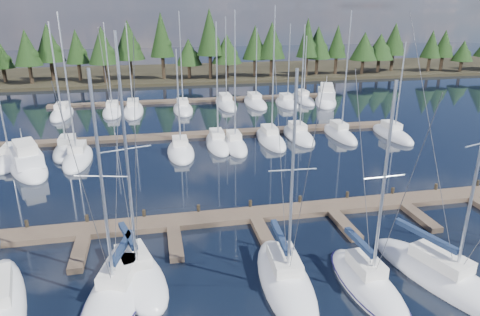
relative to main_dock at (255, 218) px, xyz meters
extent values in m
plane|color=black|center=(0.00, 12.64, -0.20)|extent=(260.00, 260.00, 0.00)
cube|color=black|center=(0.00, 72.64, 0.10)|extent=(220.00, 30.00, 0.60)
cube|color=brown|center=(0.00, 0.64, 0.00)|extent=(44.00, 2.00, 0.40)
cube|color=brown|center=(-12.00, -2.36, 0.00)|extent=(0.90, 4.00, 0.40)
cube|color=brown|center=(-6.00, -2.36, 0.00)|extent=(0.90, 4.00, 0.40)
cube|color=brown|center=(0.00, -2.36, 0.00)|extent=(0.90, 4.00, 0.40)
cube|color=brown|center=(6.00, -2.36, 0.00)|extent=(0.90, 4.00, 0.40)
cube|color=brown|center=(12.00, -2.36, 0.00)|extent=(0.90, 4.00, 0.40)
cylinder|color=#2C2418|center=(-16.00, 1.64, 0.25)|extent=(0.26, 0.26, 0.90)
cylinder|color=#2C2418|center=(-12.00, 1.64, 0.25)|extent=(0.26, 0.26, 0.90)
cylinder|color=#2C2418|center=(-8.00, 1.64, 0.25)|extent=(0.26, 0.26, 0.90)
cylinder|color=#2C2418|center=(-4.00, 1.64, 0.25)|extent=(0.26, 0.26, 0.90)
cylinder|color=#2C2418|center=(0.00, 1.64, 0.25)|extent=(0.26, 0.26, 0.90)
cylinder|color=#2C2418|center=(4.00, 1.64, 0.25)|extent=(0.26, 0.26, 0.90)
cylinder|color=#2C2418|center=(8.00, 1.64, 0.25)|extent=(0.26, 0.26, 0.90)
cylinder|color=#2C2418|center=(12.00, 1.64, 0.25)|extent=(0.26, 0.26, 0.90)
cylinder|color=#2C2418|center=(16.00, 1.64, 0.25)|extent=(0.26, 0.26, 0.90)
cylinder|color=#2C2418|center=(20.00, 1.64, 0.25)|extent=(0.26, 0.26, 0.90)
cube|color=brown|center=(0.00, 22.64, 0.00)|extent=(50.00, 1.80, 0.40)
cube|color=brown|center=(0.00, 42.64, 0.00)|extent=(46.00, 1.80, 0.40)
ellipsoid|color=silver|center=(-15.19, -7.22, -0.05)|extent=(4.88, 10.63, 1.90)
ellipsoid|color=silver|center=(-9.37, -6.97, -0.05)|extent=(4.83, 8.65, 1.90)
cube|color=silver|center=(-9.27, -6.58, 1.15)|extent=(2.20, 2.93, 0.70)
cylinder|color=silver|center=(-9.47, -7.37, 6.49)|extent=(0.19, 0.19, 11.38)
cylinder|color=silver|center=(-9.03, -5.62, 1.90)|extent=(1.00, 3.52, 0.12)
cube|color=#17243F|center=(-9.03, -5.62, 2.05)|extent=(1.18, 3.42, 0.30)
cylinder|color=silver|center=(-9.47, -7.37, 7.06)|extent=(2.56, 0.71, 0.07)
cylinder|color=#3F3F44|center=(-9.91, -9.08, 6.34)|extent=(0.90, 3.45, 11.69)
cylinder|color=#3F3F44|center=(-8.94, -5.27, 6.34)|extent=(1.10, 4.24, 11.69)
ellipsoid|color=#100C3D|center=(-9.37, -6.97, 0.02)|extent=(5.03, 9.00, 0.18)
ellipsoid|color=silver|center=(-8.41, -5.59, -0.05)|extent=(4.94, 8.05, 1.90)
cube|color=silver|center=(-8.52, -5.23, 1.15)|extent=(2.22, 2.77, 0.70)
cylinder|color=silver|center=(-8.31, -5.95, 7.24)|extent=(0.20, 0.20, 12.88)
cylinder|color=silver|center=(-8.78, -4.36, 1.90)|extent=(1.06, 3.21, 0.12)
cube|color=#17243F|center=(-8.78, -4.36, 2.05)|extent=(1.24, 3.13, 0.30)
cylinder|color=silver|center=(-8.31, -5.95, 7.88)|extent=(2.53, 0.81, 0.07)
cylinder|color=#3F3F44|center=(-7.84, -7.50, 7.09)|extent=(0.96, 3.14, 13.19)
cylinder|color=#3F3F44|center=(-8.88, -4.04, 7.09)|extent=(1.18, 3.86, 13.19)
ellipsoid|color=silver|center=(-0.12, -7.78, -0.05)|extent=(3.24, 8.96, 1.90)
cube|color=silver|center=(-0.10, -7.34, 1.15)|extent=(1.67, 2.90, 0.70)
cylinder|color=silver|center=(-0.15, -8.22, 6.41)|extent=(0.17, 0.17, 11.23)
cylinder|color=silver|center=(-0.04, -6.28, 1.90)|extent=(0.33, 3.88, 0.12)
cube|color=#17243F|center=(-0.04, -6.28, 2.05)|extent=(0.55, 3.72, 0.30)
cylinder|color=silver|center=(-0.15, -8.22, 6.97)|extent=(2.49, 0.21, 0.07)
cylinder|color=#3F3F44|center=(-0.25, -10.11, 6.26)|extent=(0.24, 3.82, 11.54)
cylinder|color=#3F3F44|center=(-0.02, -5.88, 6.26)|extent=(0.29, 4.70, 11.54)
ellipsoid|color=silver|center=(4.28, -9.04, -0.05)|extent=(2.81, 7.43, 1.90)
cube|color=silver|center=(4.26, -8.67, 1.15)|extent=(1.47, 2.40, 0.70)
cylinder|color=silver|center=(4.29, -9.40, 6.16)|extent=(0.17, 0.17, 10.73)
cylinder|color=silver|center=(4.22, -7.79, 1.90)|extent=(0.26, 3.23, 0.12)
cube|color=#17243F|center=(4.22, -7.79, 2.05)|extent=(0.48, 3.09, 0.30)
cylinder|color=silver|center=(4.29, -9.40, 6.70)|extent=(2.25, 0.17, 0.07)
cylinder|color=#3F3F44|center=(4.36, -10.98, 6.01)|extent=(0.17, 3.18, 11.03)
cylinder|color=#3F3F44|center=(4.21, -7.46, 6.01)|extent=(0.20, 3.91, 11.04)
ellipsoid|color=#100C3D|center=(4.28, -9.04, 0.02)|extent=(2.92, 7.73, 0.18)
ellipsoid|color=silver|center=(8.89, -9.49, -0.05)|extent=(5.92, 10.61, 1.90)
cube|color=silver|center=(8.73, -9.01, 1.15)|extent=(2.54, 3.60, 0.70)
cylinder|color=silver|center=(9.05, -9.98, 7.66)|extent=(0.20, 0.20, 13.72)
cylinder|color=silver|center=(8.36, -7.84, 1.90)|extent=(1.49, 4.31, 0.12)
cube|color=#17243F|center=(8.36, -7.84, 2.05)|extent=(1.64, 4.18, 0.30)
cylinder|color=#3F3F44|center=(8.22, -7.41, 7.51)|extent=(1.69, 5.18, 14.03)
ellipsoid|color=silver|center=(-21.26, 17.26, -0.05)|extent=(2.60, 7.56, 1.90)
cube|color=silver|center=(-21.26, 17.64, 1.15)|extent=(1.43, 2.42, 0.70)
ellipsoid|color=silver|center=(-16.20, 19.27, -0.05)|extent=(2.77, 7.70, 1.90)
cube|color=silver|center=(-16.20, 19.65, 1.15)|extent=(1.52, 2.46, 0.70)
cylinder|color=silver|center=(-16.20, 18.88, 7.06)|extent=(0.16, 0.16, 12.53)
ellipsoid|color=silver|center=(-14.73, 16.36, -0.05)|extent=(2.76, 8.43, 1.90)
cube|color=silver|center=(-14.73, 16.78, 1.15)|extent=(1.52, 2.70, 0.70)
cylinder|color=silver|center=(-14.73, 15.94, 7.53)|extent=(0.16, 0.16, 13.47)
ellipsoid|color=silver|center=(-4.27, 16.29, -0.05)|extent=(2.82, 7.55, 1.90)
cube|color=silver|center=(-4.27, 16.67, 1.15)|extent=(1.55, 2.42, 0.70)
cylinder|color=silver|center=(-4.27, 15.92, 5.79)|extent=(0.16, 0.16, 9.99)
ellipsoid|color=silver|center=(0.02, 18.28, -0.05)|extent=(2.52, 8.20, 1.90)
cube|color=silver|center=(0.02, 18.69, 1.15)|extent=(1.38, 2.62, 0.70)
cylinder|color=silver|center=(0.02, 17.87, 7.02)|extent=(0.16, 0.16, 12.45)
ellipsoid|color=silver|center=(1.80, 17.31, -0.05)|extent=(2.46, 7.49, 1.90)
cube|color=silver|center=(1.80, 17.68, 1.15)|extent=(1.35, 2.40, 0.70)
cylinder|color=silver|center=(1.80, 16.94, 7.60)|extent=(0.16, 0.16, 13.61)
ellipsoid|color=silver|center=(6.33, 18.68, -0.05)|extent=(2.69, 8.81, 1.90)
cube|color=silver|center=(6.33, 19.12, 1.15)|extent=(1.48, 2.82, 0.70)
cylinder|color=silver|center=(6.33, 18.24, 7.81)|extent=(0.16, 0.16, 14.03)
ellipsoid|color=silver|center=(10.04, 19.55, -0.05)|extent=(2.81, 8.47, 1.90)
cube|color=silver|center=(10.04, 19.97, 1.15)|extent=(1.55, 2.71, 0.70)
cylinder|color=silver|center=(10.04, 19.12, 6.82)|extent=(0.16, 0.16, 12.05)
ellipsoid|color=silver|center=(15.13, 19.02, -0.05)|extent=(2.43, 8.28, 1.90)
cube|color=silver|center=(15.13, 19.43, 1.15)|extent=(1.34, 2.65, 0.70)
cylinder|color=silver|center=(15.13, 18.60, 7.54)|extent=(0.16, 0.16, 13.49)
ellipsoid|color=silver|center=(21.36, 17.68, -0.05)|extent=(2.60, 8.35, 1.90)
cube|color=silver|center=(21.36, 18.10, 1.15)|extent=(1.43, 2.67, 0.70)
cylinder|color=silver|center=(21.36, 17.26, 5.88)|extent=(0.16, 0.16, 10.17)
ellipsoid|color=silver|center=(-19.84, 36.92, -0.05)|extent=(2.89, 9.09, 1.90)
cube|color=silver|center=(-19.84, 37.37, 1.15)|extent=(1.59, 2.91, 0.70)
cylinder|color=silver|center=(-19.84, 36.46, 5.51)|extent=(0.16, 0.16, 9.42)
ellipsoid|color=silver|center=(-12.71, 36.69, -0.05)|extent=(2.92, 8.12, 1.90)
cube|color=silver|center=(-12.71, 37.10, 1.15)|extent=(1.61, 2.60, 0.70)
cylinder|color=silver|center=(-12.71, 36.29, 6.74)|extent=(0.16, 0.16, 11.88)
ellipsoid|color=silver|center=(-9.76, 37.08, -0.05)|extent=(2.89, 10.84, 1.90)
cube|color=silver|center=(-9.76, 37.63, 1.15)|extent=(1.59, 3.47, 0.70)
cylinder|color=silver|center=(-9.76, 36.54, 6.66)|extent=(0.16, 0.16, 11.74)
ellipsoid|color=silver|center=(-2.46, 36.31, -0.05)|extent=(2.88, 8.60, 1.90)
cube|color=silver|center=(-2.46, 36.74, 1.15)|extent=(1.58, 2.75, 0.70)
cylinder|color=silver|center=(-2.46, 35.88, 7.44)|extent=(0.16, 0.16, 13.30)
ellipsoid|color=silver|center=(4.55, 38.83, -0.05)|extent=(2.90, 10.85, 1.90)
cube|color=silver|center=(4.55, 39.38, 1.15)|extent=(1.59, 3.47, 0.70)
cylinder|color=silver|center=(4.55, 38.29, 7.03)|extent=(0.16, 0.16, 12.47)
ellipsoid|color=silver|center=(9.30, 38.64, -0.05)|extent=(2.99, 10.03, 1.90)
cube|color=silver|center=(9.30, 39.15, 1.15)|extent=(1.64, 3.21, 0.70)
cylinder|color=silver|center=(9.30, 38.14, 6.21)|extent=(0.16, 0.16, 10.83)
ellipsoid|color=silver|center=(14.12, 37.12, -0.05)|extent=(2.99, 7.67, 1.90)
cube|color=silver|center=(14.12, 37.51, 1.15)|extent=(1.64, 2.45, 0.70)
cylinder|color=silver|center=(14.12, 36.74, 6.51)|extent=(0.16, 0.16, 11.44)
ellipsoid|color=silver|center=(17.66, 39.53, -0.05)|extent=(2.75, 9.11, 1.90)
cube|color=silver|center=(17.66, 39.98, 1.15)|extent=(1.51, 2.91, 0.70)
cylinder|color=silver|center=(17.66, 39.07, 5.55)|extent=(0.16, 0.16, 9.51)
ellipsoid|color=silver|center=(-19.11, 14.74, -0.10)|extent=(6.53, 9.94, 1.89)
cube|color=silver|center=(-19.11, 14.74, 1.16)|extent=(4.18, 5.71, 1.26)
cube|color=silver|center=(-18.93, 14.31, 2.21)|extent=(2.87, 3.72, 0.95)
cylinder|color=silver|center=(-19.47, 15.62, 2.84)|extent=(0.10, 0.10, 1.68)
ellipsoid|color=silver|center=(20.84, 37.36, -0.10)|extent=(6.80, 10.86, 2.06)
cube|color=silver|center=(20.84, 37.36, 1.29)|extent=(4.39, 6.21, 1.37)
cube|color=silver|center=(20.66, 36.88, 2.43)|extent=(3.03, 4.04, 1.03)
cylinder|color=silver|center=(21.20, 38.33, 3.12)|extent=(0.10, 0.10, 1.83)
cylinder|color=black|center=(-35.46, 66.04, 1.76)|extent=(0.70, 0.70, 2.72)
cone|color=black|center=(-35.46, 66.04, 5.77)|extent=(4.49, 4.49, 5.29)
ellipsoid|color=black|center=(-34.96, 66.04, 4.56)|extent=(2.69, 2.69, 2.69)
cylinder|color=black|center=(-29.76, 62.85, 2.14)|extent=(0.70, 0.70, 3.49)
cone|color=black|center=(-29.76, 62.85, 7.28)|extent=(5.15, 5.15, 6.78)
ellipsoid|color=black|center=(-29.26, 62.85, 5.73)|extent=(3.09, 3.09, 3.09)
cylinder|color=black|center=(-26.39, 65.98, 2.30)|extent=(0.70, 0.70, 3.82)
cone|color=black|center=(-26.39, 65.98, 7.92)|extent=(5.86, 5.86, 7.42)
ellipsoid|color=black|center=(-25.89, 65.98, 6.23)|extent=(3.52, 3.52, 3.52)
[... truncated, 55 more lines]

